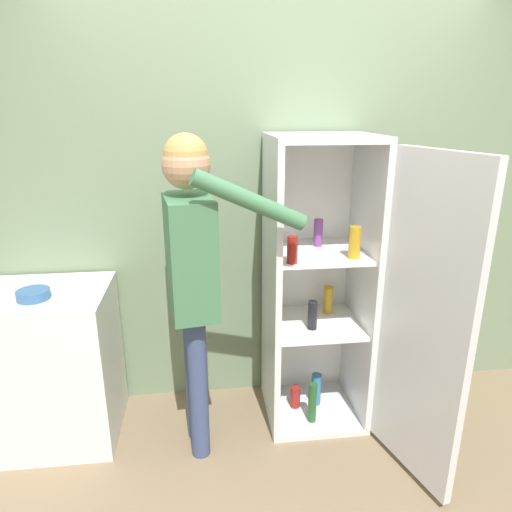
{
  "coord_description": "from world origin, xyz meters",
  "views": [
    {
      "loc": [
        -0.42,
        -1.79,
        1.87
      ],
      "look_at": [
        -0.12,
        0.65,
        1.07
      ],
      "focal_mm": 32.0,
      "sensor_mm": 36.0,
      "label": 1
    }
  ],
  "objects": [
    {
      "name": "bowl",
      "position": [
        -1.31,
        0.54,
        0.94
      ],
      "size": [
        0.17,
        0.17,
        0.05
      ],
      "color": "#335B8E",
      "rests_on": "counter"
    },
    {
      "name": "person",
      "position": [
        -0.48,
        0.43,
        1.14
      ],
      "size": [
        0.7,
        0.53,
        1.76
      ],
      "color": "#384770",
      "rests_on": "ground_plane"
    },
    {
      "name": "counter",
      "position": [
        -1.31,
        0.63,
        0.46
      ],
      "size": [
        0.7,
        0.59,
        0.91
      ],
      "color": "white",
      "rests_on": "ground_plane"
    },
    {
      "name": "refrigerator",
      "position": [
        0.33,
        0.57,
        0.86
      ],
      "size": [
        0.78,
        1.12,
        1.73
      ],
      "color": "silver",
      "rests_on": "ground_plane"
    },
    {
      "name": "wall_back",
      "position": [
        0.0,
        0.98,
        1.27
      ],
      "size": [
        7.0,
        0.06,
        2.55
      ],
      "color": "gray",
      "rests_on": "ground_plane"
    },
    {
      "name": "ground_plane",
      "position": [
        0.0,
        0.0,
        0.0
      ],
      "size": [
        12.0,
        12.0,
        0.0
      ],
      "primitive_type": "plane",
      "color": "#7A664C"
    }
  ]
}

